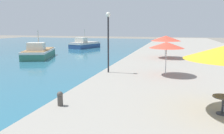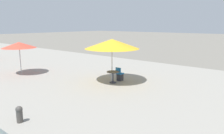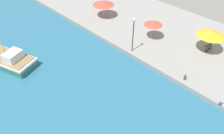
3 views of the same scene
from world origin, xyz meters
TOP-DOWN VIEW (x-y plane):
  - fishing_boat_near at (-11.64, 28.12)m, footprint 5.15×7.56m
  - cafe_umbrella_pink at (7.54, 12.53)m, footprint 3.46×3.46m
  - cafe_umbrella_white at (4.95, 19.32)m, footprint 2.48×2.48m
  - cafe_umbrella_striped at (4.54, 28.76)m, footprint 3.39×3.39m
  - cafe_table at (7.43, 12.36)m, footprint 0.80×0.80m
  - cafe_chair_left at (8.16, 12.37)m, footprint 0.44×0.41m
  - person_at_quay at (0.35, 7.14)m, footprint 0.56×0.36m
  - mooring_bollard at (0.72, 11.46)m, footprint 0.26×0.26m
  - lamppost at (0.65, 19.10)m, footprint 0.36×0.36m

SIDE VIEW (x-z plane):
  - fishing_boat_near at x=-11.64m, z-range -1.06..2.58m
  - cafe_chair_left at x=8.16m, z-range 0.42..1.33m
  - mooring_bollard at x=0.72m, z-range 0.57..1.23m
  - person_at_quay at x=0.35m, z-range 0.49..1.53m
  - cafe_table at x=7.43m, z-range 0.72..1.46m
  - cafe_umbrella_white at x=4.95m, z-range 1.54..3.95m
  - cafe_umbrella_striped at x=4.54m, z-range 1.52..4.06m
  - cafe_umbrella_pink at x=7.54m, z-range 1.65..4.44m
  - lamppost at x=0.65m, z-range 1.37..5.93m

